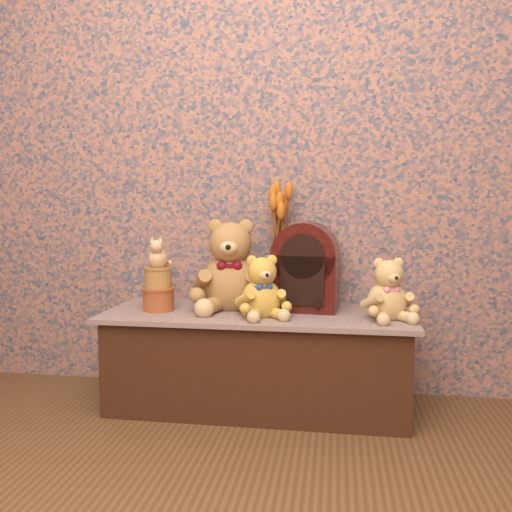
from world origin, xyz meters
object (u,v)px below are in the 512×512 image
(biscuit_tin_lower, at_px, (159,299))
(cat_figurine, at_px, (158,252))
(teddy_large, at_px, (231,261))
(cathedral_radio, at_px, (306,266))
(teddy_medium, at_px, (262,283))
(ceramic_vase, at_px, (279,281))
(teddy_small, at_px, (387,286))

(biscuit_tin_lower, distance_m, cat_figurine, 0.20)
(teddy_large, xyz_separation_m, biscuit_tin_lower, (-0.30, -0.09, -0.16))
(cathedral_radio, bearing_deg, teddy_large, -169.42)
(teddy_medium, distance_m, ceramic_vase, 0.24)
(teddy_medium, height_order, ceramic_vase, teddy_medium)
(teddy_small, bearing_deg, biscuit_tin_lower, 160.60)
(teddy_large, bearing_deg, biscuit_tin_lower, -169.77)
(teddy_small, bearing_deg, teddy_large, 152.36)
(teddy_small, bearing_deg, cat_figurine, 160.60)
(teddy_small, height_order, cathedral_radio, cathedral_radio)
(teddy_medium, bearing_deg, cat_figurine, 151.08)
(ceramic_vase, relative_size, biscuit_tin_lower, 1.69)
(ceramic_vase, distance_m, biscuit_tin_lower, 0.53)
(teddy_large, distance_m, teddy_small, 0.66)
(biscuit_tin_lower, bearing_deg, teddy_small, -1.20)
(teddy_large, relative_size, cathedral_radio, 1.11)
(teddy_small, xyz_separation_m, cathedral_radio, (-0.33, 0.13, 0.06))
(teddy_medium, relative_size, cathedral_radio, 0.71)
(teddy_large, bearing_deg, teddy_small, -15.76)
(ceramic_vase, xyz_separation_m, cat_figurine, (-0.49, -0.19, 0.14))
(teddy_large, distance_m, cat_figurine, 0.31)
(teddy_medium, height_order, cathedral_radio, cathedral_radio)
(cathedral_radio, bearing_deg, teddy_small, -16.59)
(cat_figurine, bearing_deg, cathedral_radio, 1.31)
(teddy_medium, bearing_deg, biscuit_tin_lower, 151.08)
(biscuit_tin_lower, bearing_deg, cat_figurine, 0.00)
(teddy_large, relative_size, cat_figurine, 3.12)
(teddy_large, height_order, cathedral_radio, teddy_large)
(ceramic_vase, bearing_deg, teddy_small, -25.10)
(teddy_medium, distance_m, cat_figurine, 0.47)
(biscuit_tin_lower, bearing_deg, ceramic_vase, 21.26)
(teddy_large, xyz_separation_m, cat_figurine, (-0.30, -0.09, 0.04))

